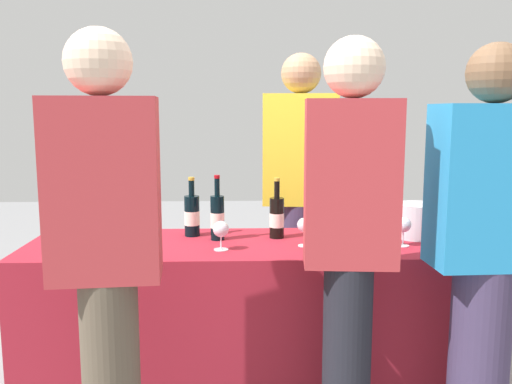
{
  "coord_description": "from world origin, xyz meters",
  "views": [
    {
      "loc": [
        -0.08,
        -2.58,
        1.43
      ],
      "look_at": [
        0.0,
        0.0,
        1.04
      ],
      "focal_mm": 38.04,
      "sensor_mm": 36.0,
      "label": 1
    }
  ],
  "objects_px": {
    "wine_glass_0": "(100,224)",
    "server_pouring": "(300,190)",
    "wine_bottle_0": "(192,215)",
    "wine_glass_4": "(385,226)",
    "wine_glass_2": "(304,226)",
    "ice_bucket": "(417,221)",
    "wine_bottle_3": "(327,215)",
    "wine_bottle_2": "(277,217)",
    "guest_2": "(486,247)",
    "wine_glass_1": "(221,230)",
    "wine_glass_5": "(403,226)",
    "guest_0": "(106,252)",
    "wine_bottle_1": "(217,217)",
    "wine_glass_3": "(342,226)",
    "guest_1": "(350,237)"
  },
  "relations": [
    {
      "from": "wine_glass_4",
      "to": "wine_bottle_2",
      "type": "bearing_deg",
      "value": 158.48
    },
    {
      "from": "wine_bottle_2",
      "to": "wine_bottle_3",
      "type": "height_order",
      "value": "wine_bottle_3"
    },
    {
      "from": "ice_bucket",
      "to": "guest_0",
      "type": "relative_size",
      "value": 0.13
    },
    {
      "from": "server_pouring",
      "to": "wine_glass_2",
      "type": "bearing_deg",
      "value": 91.19
    },
    {
      "from": "wine_glass_2",
      "to": "server_pouring",
      "type": "distance_m",
      "value": 0.73
    },
    {
      "from": "wine_glass_3",
      "to": "guest_0",
      "type": "relative_size",
      "value": 0.08
    },
    {
      "from": "wine_glass_0",
      "to": "server_pouring",
      "type": "relative_size",
      "value": 0.09
    },
    {
      "from": "guest_2",
      "to": "guest_0",
      "type": "bearing_deg",
      "value": -175.83
    },
    {
      "from": "wine_bottle_3",
      "to": "wine_glass_2",
      "type": "xyz_separation_m",
      "value": [
        -0.13,
        -0.15,
        -0.02
      ]
    },
    {
      "from": "wine_glass_4",
      "to": "guest_2",
      "type": "distance_m",
      "value": 0.54
    },
    {
      "from": "wine_glass_2",
      "to": "ice_bucket",
      "type": "height_order",
      "value": "ice_bucket"
    },
    {
      "from": "wine_bottle_1",
      "to": "guest_0",
      "type": "xyz_separation_m",
      "value": [
        -0.36,
        -0.79,
        0.03
      ]
    },
    {
      "from": "wine_glass_1",
      "to": "wine_bottle_1",
      "type": "bearing_deg",
      "value": 96.58
    },
    {
      "from": "wine_glass_1",
      "to": "server_pouring",
      "type": "xyz_separation_m",
      "value": [
        0.45,
        0.78,
        0.07
      ]
    },
    {
      "from": "wine_glass_1",
      "to": "wine_glass_5",
      "type": "height_order",
      "value": "wine_glass_5"
    },
    {
      "from": "wine_glass_0",
      "to": "wine_glass_4",
      "type": "distance_m",
      "value": 1.34
    },
    {
      "from": "wine_bottle_0",
      "to": "wine_bottle_2",
      "type": "relative_size",
      "value": 0.99
    },
    {
      "from": "server_pouring",
      "to": "wine_glass_4",
      "type": "bearing_deg",
      "value": 119.29
    },
    {
      "from": "wine_bottle_0",
      "to": "server_pouring",
      "type": "bearing_deg",
      "value": 38.64
    },
    {
      "from": "wine_bottle_2",
      "to": "guest_2",
      "type": "height_order",
      "value": "guest_2"
    },
    {
      "from": "guest_1",
      "to": "wine_glass_2",
      "type": "bearing_deg",
      "value": 107.99
    },
    {
      "from": "guest_2",
      "to": "wine_bottle_2",
      "type": "bearing_deg",
      "value": 136.91
    },
    {
      "from": "wine_bottle_1",
      "to": "guest_1",
      "type": "xyz_separation_m",
      "value": [
        0.53,
        -0.63,
        0.04
      ]
    },
    {
      "from": "wine_bottle_0",
      "to": "wine_glass_4",
      "type": "bearing_deg",
      "value": -15.37
    },
    {
      "from": "ice_bucket",
      "to": "wine_glass_5",
      "type": "bearing_deg",
      "value": -124.8
    },
    {
      "from": "wine_bottle_1",
      "to": "wine_bottle_2",
      "type": "bearing_deg",
      "value": 5.99
    },
    {
      "from": "wine_glass_4",
      "to": "guest_1",
      "type": "distance_m",
      "value": 0.54
    },
    {
      "from": "wine_bottle_3",
      "to": "wine_glass_4",
      "type": "bearing_deg",
      "value": -34.41
    },
    {
      "from": "wine_glass_1",
      "to": "guest_1",
      "type": "xyz_separation_m",
      "value": [
        0.51,
        -0.43,
        0.06
      ]
    },
    {
      "from": "wine_bottle_3",
      "to": "wine_glass_5",
      "type": "distance_m",
      "value": 0.38
    },
    {
      "from": "wine_glass_3",
      "to": "wine_glass_0",
      "type": "bearing_deg",
      "value": 179.28
    },
    {
      "from": "wine_bottle_1",
      "to": "wine_bottle_3",
      "type": "bearing_deg",
      "value": 0.59
    },
    {
      "from": "wine_bottle_3",
      "to": "ice_bucket",
      "type": "relative_size",
      "value": 1.51
    },
    {
      "from": "wine_bottle_3",
      "to": "wine_glass_5",
      "type": "xyz_separation_m",
      "value": [
        0.34,
        -0.17,
        -0.02
      ]
    },
    {
      "from": "wine_glass_0",
      "to": "guest_0",
      "type": "bearing_deg",
      "value": -73.82
    },
    {
      "from": "wine_glass_2",
      "to": "ice_bucket",
      "type": "distance_m",
      "value": 0.62
    },
    {
      "from": "guest_1",
      "to": "guest_0",
      "type": "bearing_deg",
      "value": -165.31
    },
    {
      "from": "wine_glass_3",
      "to": "wine_glass_4",
      "type": "bearing_deg",
      "value": -3.16
    },
    {
      "from": "wine_bottle_0",
      "to": "ice_bucket",
      "type": "bearing_deg",
      "value": -3.59
    },
    {
      "from": "wine_bottle_0",
      "to": "wine_glass_3",
      "type": "distance_m",
      "value": 0.77
    },
    {
      "from": "wine_glass_1",
      "to": "guest_0",
      "type": "distance_m",
      "value": 0.7
    },
    {
      "from": "guest_2",
      "to": "wine_glass_2",
      "type": "bearing_deg",
      "value": 140.85
    },
    {
      "from": "guest_0",
      "to": "ice_bucket",
      "type": "bearing_deg",
      "value": 25.67
    },
    {
      "from": "wine_glass_3",
      "to": "guest_0",
      "type": "height_order",
      "value": "guest_0"
    },
    {
      "from": "wine_glass_0",
      "to": "guest_2",
      "type": "distance_m",
      "value": 1.68
    },
    {
      "from": "wine_bottle_0",
      "to": "wine_glass_3",
      "type": "height_order",
      "value": "wine_bottle_0"
    },
    {
      "from": "guest_2",
      "to": "wine_bottle_0",
      "type": "bearing_deg",
      "value": 146.72
    },
    {
      "from": "wine_glass_2",
      "to": "wine_glass_4",
      "type": "height_order",
      "value": "wine_glass_4"
    },
    {
      "from": "guest_0",
      "to": "wine_bottle_0",
      "type": "bearing_deg",
      "value": 70.83
    },
    {
      "from": "wine_glass_0",
      "to": "server_pouring",
      "type": "distance_m",
      "value": 1.25
    }
  ]
}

